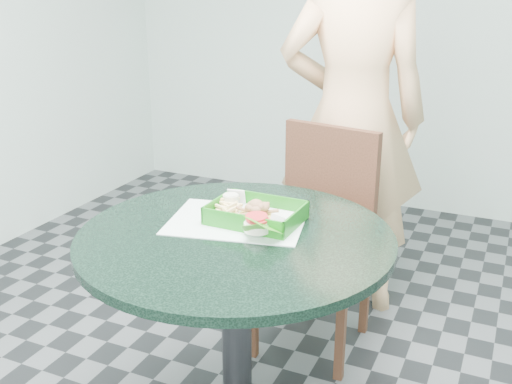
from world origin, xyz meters
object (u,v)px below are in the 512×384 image
at_px(diner_person, 355,75).
at_px(cafe_table, 236,288).
at_px(dining_chair, 321,223).
at_px(sauce_ramekin, 230,204).
at_px(food_basket, 256,222).
at_px(crab_sandwich, 256,216).

bearing_deg(diner_person, cafe_table, 71.92).
height_order(dining_chair, diner_person, diner_person).
relative_size(cafe_table, diner_person, 0.44).
bearing_deg(cafe_table, dining_chair, 87.02).
xyz_separation_m(cafe_table, dining_chair, (0.04, 0.73, -0.05)).
bearing_deg(sauce_ramekin, dining_chair, 77.36).
bearing_deg(food_basket, diner_person, 87.81).
xyz_separation_m(cafe_table, food_basket, (0.02, 0.11, 0.19)).
xyz_separation_m(dining_chair, diner_person, (0.02, 0.35, 0.58)).
height_order(dining_chair, crab_sandwich, dining_chair).
xyz_separation_m(diner_person, crab_sandwich, (-0.03, -0.99, -0.31)).
distance_m(crab_sandwich, sauce_ramekin, 0.14).
xyz_separation_m(food_basket, crab_sandwich, (0.01, -0.02, 0.03)).
xyz_separation_m(cafe_table, diner_person, (0.06, 1.08, 0.53)).
bearing_deg(dining_chair, crab_sandwich, -79.30).
bearing_deg(cafe_table, diner_person, 86.99).
bearing_deg(food_basket, sauce_ramekin, 160.89).
distance_m(food_basket, crab_sandwich, 0.04).
height_order(dining_chair, food_basket, dining_chair).
xyz_separation_m(dining_chair, food_basket, (-0.02, -0.62, 0.23)).
bearing_deg(diner_person, crab_sandwich, 73.44).
bearing_deg(food_basket, crab_sandwich, -61.98).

